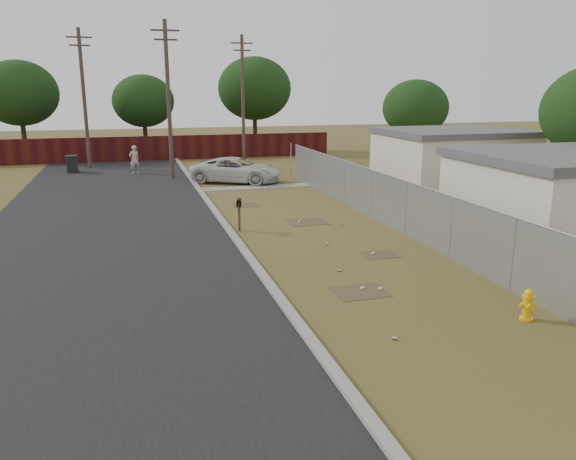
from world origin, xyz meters
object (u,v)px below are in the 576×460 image
object	(u,v)px
pedestrian	(134,160)
trash_bin	(72,164)
mailbox	(239,205)
fire_hydrant	(528,305)
pickup_truck	(236,170)

from	to	relation	value
pedestrian	trash_bin	world-z (taller)	pedestrian
mailbox	pedestrian	bearing A→B (deg)	102.33
fire_hydrant	mailbox	size ratio (longest dim) A/B	0.63
fire_hydrant	pedestrian	distance (m)	27.50
pedestrian	pickup_truck	bearing A→B (deg)	114.17
fire_hydrant	mailbox	bearing A→B (deg)	115.58
pickup_truck	pedestrian	distance (m)	7.44
fire_hydrant	mailbox	world-z (taller)	mailbox
fire_hydrant	pickup_truck	size ratio (longest dim) A/B	0.15
fire_hydrant	mailbox	distance (m)	11.21
pickup_truck	pedestrian	xyz separation A→B (m)	(-5.53, 4.98, 0.18)
mailbox	pickup_truck	bearing A→B (deg)	79.75
fire_hydrant	pedestrian	size ratio (longest dim) A/B	0.44
mailbox	pickup_truck	distance (m)	11.31
trash_bin	mailbox	bearing A→B (deg)	-67.45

